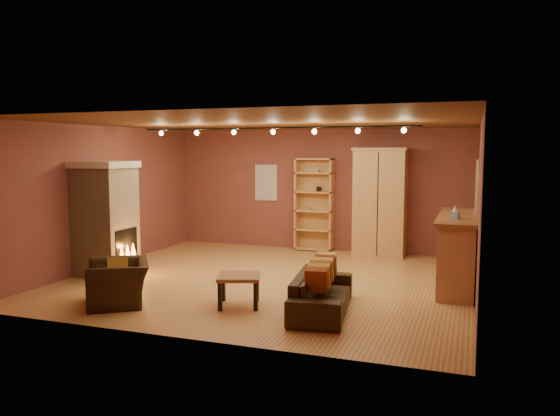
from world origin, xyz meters
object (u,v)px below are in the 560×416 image
at_px(fireplace, 106,218).
at_px(coffee_table, 239,279).
at_px(armoire, 380,202).
at_px(loveseat, 322,285).
at_px(bar_counter, 458,250).
at_px(bookcase, 315,204).
at_px(armchair, 118,275).

height_order(fireplace, coffee_table, fireplace).
height_order(armoire, loveseat, armoire).
distance_m(bar_counter, coffee_table, 3.86).
relative_size(bookcase, armoire, 0.90).
xyz_separation_m(loveseat, coffee_table, (-1.24, -0.14, 0.02)).
bearing_deg(loveseat, armoire, -8.73).
xyz_separation_m(bar_counter, loveseat, (-1.79, -2.23, -0.23)).
bearing_deg(coffee_table, bookcase, 92.59).
xyz_separation_m(fireplace, bar_counter, (6.24, 1.25, -0.44)).
relative_size(loveseat, armchair, 1.61).
bearing_deg(bookcase, coffee_table, -87.41).
bearing_deg(armoire, coffee_table, -105.83).
relative_size(fireplace, bookcase, 0.99).
height_order(armoire, armchair, armoire).
bearing_deg(armchair, bar_counter, 85.45).
distance_m(fireplace, bar_counter, 6.38).
bearing_deg(fireplace, bar_counter, 11.34).
bearing_deg(coffee_table, fireplace, 160.84).
relative_size(armoire, coffee_table, 2.98).
xyz_separation_m(loveseat, armchair, (-3.01, -0.65, 0.05)).
xyz_separation_m(fireplace, armchair, (1.44, -1.63, -0.62)).
distance_m(bookcase, loveseat, 4.98).
bearing_deg(bookcase, armchair, -106.06).
xyz_separation_m(bookcase, bar_counter, (3.26, -2.48, -0.47)).
relative_size(fireplace, armchair, 1.77).
distance_m(fireplace, bookcase, 4.78).
bearing_deg(bar_counter, loveseat, -128.85).
relative_size(bookcase, bar_counter, 0.84).
relative_size(bookcase, loveseat, 1.11).
distance_m(armchair, coffee_table, 1.84).
distance_m(loveseat, armchair, 3.08).
relative_size(bar_counter, coffee_table, 3.21).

